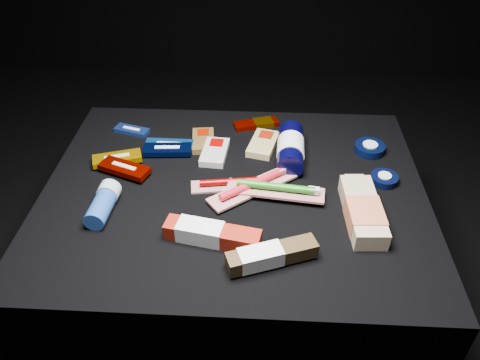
{
  "coord_description": "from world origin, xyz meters",
  "views": [
    {
      "loc": [
        0.06,
        -0.92,
        1.17
      ],
      "look_at": [
        0.01,
        0.01,
        0.42
      ],
      "focal_mm": 35.0,
      "sensor_mm": 36.0,
      "label": 1
    }
  ],
  "objects_px": {
    "lotion_bottle": "(291,148)",
    "deodorant_stick": "(103,204)",
    "bodywash_bottle": "(363,212)",
    "toothpaste_carton_red": "(208,234)"
  },
  "relations": [
    {
      "from": "lotion_bottle",
      "to": "deodorant_stick",
      "type": "distance_m",
      "value": 0.51
    },
    {
      "from": "deodorant_stick",
      "to": "toothpaste_carton_red",
      "type": "distance_m",
      "value": 0.27
    },
    {
      "from": "lotion_bottle",
      "to": "toothpaste_carton_red",
      "type": "height_order",
      "value": "lotion_bottle"
    },
    {
      "from": "lotion_bottle",
      "to": "bodywash_bottle",
      "type": "relative_size",
      "value": 1.0
    },
    {
      "from": "lotion_bottle",
      "to": "toothpaste_carton_red",
      "type": "xyz_separation_m",
      "value": [
        -0.19,
        -0.32,
        -0.02
      ]
    },
    {
      "from": "lotion_bottle",
      "to": "deodorant_stick",
      "type": "bearing_deg",
      "value": -149.44
    },
    {
      "from": "bodywash_bottle",
      "to": "deodorant_stick",
      "type": "height_order",
      "value": "deodorant_stick"
    },
    {
      "from": "lotion_bottle",
      "to": "bodywash_bottle",
      "type": "distance_m",
      "value": 0.29
    },
    {
      "from": "deodorant_stick",
      "to": "bodywash_bottle",
      "type": "bearing_deg",
      "value": 4.01
    },
    {
      "from": "bodywash_bottle",
      "to": "lotion_bottle",
      "type": "bearing_deg",
      "value": 122.07
    }
  ]
}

